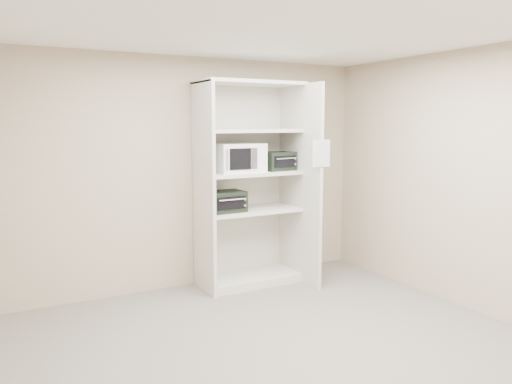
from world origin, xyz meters
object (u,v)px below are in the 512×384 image
toaster_oven_lower (225,201)px  microwave (238,158)px  toaster_oven_upper (277,161)px  shelving_unit (253,191)px

toaster_oven_lower → microwave: bearing=12.6°
toaster_oven_upper → toaster_oven_lower: 0.83m
shelving_unit → microwave: size_ratio=4.33×
toaster_oven_upper → microwave: bearing=167.3°
microwave → toaster_oven_lower: microwave is taller
shelving_unit → toaster_oven_upper: shelving_unit is taller
shelving_unit → microwave: (-0.20, 0.00, 0.41)m
toaster_oven_upper → toaster_oven_lower: size_ratio=0.90×
shelving_unit → toaster_oven_upper: 0.47m
shelving_unit → toaster_oven_lower: 0.41m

